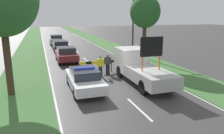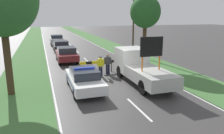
{
  "view_description": "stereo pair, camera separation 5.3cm",
  "coord_description": "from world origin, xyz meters",
  "px_view_note": "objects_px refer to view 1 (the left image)",
  "views": [
    {
      "loc": [
        -4.54,
        -12.95,
        4.64
      ],
      "look_at": [
        0.15,
        1.12,
        1.1
      ],
      "focal_mm": 35.0,
      "sensor_mm": 36.0,
      "label": 1
    },
    {
      "loc": [
        -4.49,
        -12.97,
        4.64
      ],
      "look_at": [
        0.15,
        1.12,
        1.1
      ],
      "focal_mm": 35.0,
      "sensor_mm": 36.0,
      "label": 2
    }
  ],
  "objects_px": {
    "work_truck": "(139,67)",
    "traffic_cone_lane_edge": "(70,68)",
    "utility_pole": "(133,19)",
    "police_car": "(84,79)",
    "traffic_cone_near_truck": "(76,71)",
    "pedestrian_civilian": "(108,62)",
    "roadside_tree_near_left": "(145,13)",
    "traffic_cone_near_police": "(128,67)",
    "queued_car_sedan_black": "(61,46)",
    "queued_car_sedan_silver": "(56,40)",
    "road_barrier": "(98,63)",
    "traffic_cone_centre_front": "(128,65)",
    "queued_car_wagon_maroon": "(66,54)",
    "police_officer": "(100,64)",
    "traffic_cone_behind_barrier": "(92,67)"
  },
  "relations": [
    {
      "from": "queued_car_sedan_silver",
      "to": "utility_pole",
      "type": "distance_m",
      "value": 14.72
    },
    {
      "from": "queued_car_sedan_silver",
      "to": "traffic_cone_near_police",
      "type": "bearing_deg",
      "value": 102.95
    },
    {
      "from": "queued_car_wagon_maroon",
      "to": "traffic_cone_near_police",
      "type": "bearing_deg",
      "value": 128.29
    },
    {
      "from": "pedestrian_civilian",
      "to": "roadside_tree_near_left",
      "type": "height_order",
      "value": "roadside_tree_near_left"
    },
    {
      "from": "work_truck",
      "to": "utility_pole",
      "type": "height_order",
      "value": "utility_pole"
    },
    {
      "from": "traffic_cone_lane_edge",
      "to": "queued_car_sedan_black",
      "type": "distance_m",
      "value": 10.85
    },
    {
      "from": "traffic_cone_centre_front",
      "to": "queued_car_wagon_maroon",
      "type": "relative_size",
      "value": 0.13
    },
    {
      "from": "traffic_cone_near_truck",
      "to": "pedestrian_civilian",
      "type": "bearing_deg",
      "value": -8.98
    },
    {
      "from": "work_truck",
      "to": "utility_pole",
      "type": "bearing_deg",
      "value": -108.12
    },
    {
      "from": "queued_car_wagon_maroon",
      "to": "police_car",
      "type": "bearing_deg",
      "value": 90.13
    },
    {
      "from": "traffic_cone_centre_front",
      "to": "traffic_cone_behind_barrier",
      "type": "bearing_deg",
      "value": 177.69
    },
    {
      "from": "police_car",
      "to": "queued_car_sedan_black",
      "type": "distance_m",
      "value": 16.1
    },
    {
      "from": "work_truck",
      "to": "traffic_cone_lane_edge",
      "type": "relative_size",
      "value": 13.08
    },
    {
      "from": "traffic_cone_near_police",
      "to": "utility_pole",
      "type": "distance_m",
      "value": 8.83
    },
    {
      "from": "police_officer",
      "to": "traffic_cone_lane_edge",
      "type": "distance_m",
      "value": 3.24
    },
    {
      "from": "police_car",
      "to": "traffic_cone_near_police",
      "type": "distance_m",
      "value": 5.6
    },
    {
      "from": "traffic_cone_near_police",
      "to": "queued_car_sedan_black",
      "type": "height_order",
      "value": "queued_car_sedan_black"
    },
    {
      "from": "traffic_cone_near_truck",
      "to": "roadside_tree_near_left",
      "type": "distance_m",
      "value": 8.43
    },
    {
      "from": "traffic_cone_lane_edge",
      "to": "queued_car_sedan_black",
      "type": "relative_size",
      "value": 0.1
    },
    {
      "from": "traffic_cone_near_truck",
      "to": "utility_pole",
      "type": "distance_m",
      "value": 11.27
    },
    {
      "from": "police_car",
      "to": "traffic_cone_near_truck",
      "type": "relative_size",
      "value": 6.55
    },
    {
      "from": "police_car",
      "to": "traffic_cone_near_police",
      "type": "height_order",
      "value": "police_car"
    },
    {
      "from": "roadside_tree_near_left",
      "to": "utility_pole",
      "type": "xyz_separation_m",
      "value": [
        1.05,
        5.05,
        -0.66
      ]
    },
    {
      "from": "police_car",
      "to": "traffic_cone_near_police",
      "type": "relative_size",
      "value": 6.69
    },
    {
      "from": "road_barrier",
      "to": "traffic_cone_near_police",
      "type": "relative_size",
      "value": 4.17
    },
    {
      "from": "traffic_cone_near_police",
      "to": "traffic_cone_near_truck",
      "type": "distance_m",
      "value": 4.34
    },
    {
      "from": "queued_car_sedan_silver",
      "to": "roadside_tree_near_left",
      "type": "xyz_separation_m",
      "value": [
        6.88,
        -16.98,
        4.04
      ]
    },
    {
      "from": "traffic_cone_behind_barrier",
      "to": "pedestrian_civilian",
      "type": "bearing_deg",
      "value": -55.66
    },
    {
      "from": "work_truck",
      "to": "traffic_cone_centre_front",
      "type": "relative_size",
      "value": 11.17
    },
    {
      "from": "road_barrier",
      "to": "traffic_cone_centre_front",
      "type": "height_order",
      "value": "road_barrier"
    },
    {
      "from": "traffic_cone_centre_front",
      "to": "traffic_cone_near_truck",
      "type": "height_order",
      "value": "traffic_cone_near_truck"
    },
    {
      "from": "traffic_cone_near_police",
      "to": "queued_car_sedan_black",
      "type": "bearing_deg",
      "value": 108.78
    },
    {
      "from": "traffic_cone_behind_barrier",
      "to": "queued_car_wagon_maroon",
      "type": "height_order",
      "value": "queued_car_wagon_maroon"
    },
    {
      "from": "traffic_cone_lane_edge",
      "to": "roadside_tree_near_left",
      "type": "xyz_separation_m",
      "value": [
        7.05,
        0.25,
        4.63
      ]
    },
    {
      "from": "queued_car_wagon_maroon",
      "to": "traffic_cone_behind_barrier",
      "type": "bearing_deg",
      "value": 109.3
    },
    {
      "from": "traffic_cone_behind_barrier",
      "to": "queued_car_wagon_maroon",
      "type": "xyz_separation_m",
      "value": [
        -1.59,
        4.55,
        0.43
      ]
    },
    {
      "from": "queued_car_wagon_maroon",
      "to": "pedestrian_civilian",
      "type": "bearing_deg",
      "value": 113.17
    },
    {
      "from": "road_barrier",
      "to": "traffic_cone_behind_barrier",
      "type": "bearing_deg",
      "value": 113.72
    },
    {
      "from": "queued_car_wagon_maroon",
      "to": "roadside_tree_near_left",
      "type": "bearing_deg",
      "value": 152.94
    },
    {
      "from": "road_barrier",
      "to": "queued_car_sedan_black",
      "type": "height_order",
      "value": "queued_car_sedan_black"
    },
    {
      "from": "traffic_cone_near_truck",
      "to": "traffic_cone_near_police",
      "type": "bearing_deg",
      "value": -0.59
    },
    {
      "from": "work_truck",
      "to": "traffic_cone_lane_edge",
      "type": "bearing_deg",
      "value": -45.49
    },
    {
      "from": "police_car",
      "to": "queued_car_wagon_maroon",
      "type": "xyz_separation_m",
      "value": [
        -0.02,
        9.05,
        0.08
      ]
    },
    {
      "from": "traffic_cone_behind_barrier",
      "to": "roadside_tree_near_left",
      "type": "bearing_deg",
      "value": 10.84
    },
    {
      "from": "police_car",
      "to": "queued_car_sedan_black",
      "type": "height_order",
      "value": "police_car"
    },
    {
      "from": "queued_car_sedan_silver",
      "to": "road_barrier",
      "type": "bearing_deg",
      "value": 95.76
    },
    {
      "from": "traffic_cone_centre_front",
      "to": "queued_car_sedan_black",
      "type": "bearing_deg",
      "value": 111.89
    },
    {
      "from": "road_barrier",
      "to": "pedestrian_civilian",
      "type": "xyz_separation_m",
      "value": [
        0.63,
        -0.78,
        0.16
      ]
    },
    {
      "from": "work_truck",
      "to": "queued_car_sedan_silver",
      "type": "xyz_separation_m",
      "value": [
        -4.03,
        21.99,
        -0.27
      ]
    },
    {
      "from": "traffic_cone_near_police",
      "to": "traffic_cone_near_truck",
      "type": "bearing_deg",
      "value": 179.41
    }
  ]
}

